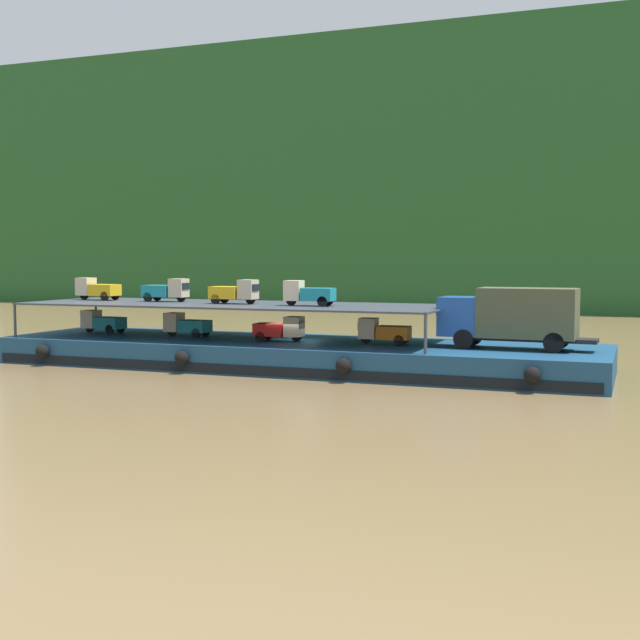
{
  "coord_description": "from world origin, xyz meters",
  "views": [
    {
      "loc": [
        17.95,
        -42.76,
        6.05
      ],
      "look_at": [
        1.53,
        0.0,
        2.7
      ],
      "focal_mm": 46.96,
      "sensor_mm": 36.0,
      "label": 1
    }
  ],
  "objects_px": {
    "mini_truck_lower_stern": "(102,322)",
    "mini_truck_lower_fore": "(384,331)",
    "mini_truck_lower_mid": "(280,329)",
    "mini_truck_lower_aft": "(186,325)",
    "covered_lorry": "(512,316)",
    "mini_truck_upper_bow": "(308,293)",
    "mini_truck_upper_stern": "(97,289)",
    "mini_truck_upper_fore": "(235,292)",
    "cargo_barge": "(294,354)",
    "mini_truck_upper_mid": "(166,290)"
  },
  "relations": [
    {
      "from": "mini_truck_upper_stern",
      "to": "cargo_barge",
      "type": "bearing_deg",
      "value": -3.4
    },
    {
      "from": "mini_truck_upper_stern",
      "to": "mini_truck_upper_mid",
      "type": "distance_m",
      "value": 5.07
    },
    {
      "from": "mini_truck_lower_mid",
      "to": "mini_truck_upper_mid",
      "type": "distance_m",
      "value": 8.24
    },
    {
      "from": "mini_truck_upper_stern",
      "to": "mini_truck_upper_fore",
      "type": "distance_m",
      "value": 10.07
    },
    {
      "from": "mini_truck_lower_mid",
      "to": "mini_truck_lower_aft",
      "type": "bearing_deg",
      "value": 175.07
    },
    {
      "from": "cargo_barge",
      "to": "mini_truck_upper_fore",
      "type": "height_order",
      "value": "mini_truck_upper_fore"
    },
    {
      "from": "mini_truck_lower_aft",
      "to": "mini_truck_lower_mid",
      "type": "relative_size",
      "value": 1.0
    },
    {
      "from": "mini_truck_upper_bow",
      "to": "mini_truck_lower_aft",
      "type": "bearing_deg",
      "value": 175.44
    },
    {
      "from": "cargo_barge",
      "to": "mini_truck_lower_stern",
      "type": "height_order",
      "value": "mini_truck_lower_stern"
    },
    {
      "from": "mini_truck_upper_fore",
      "to": "mini_truck_lower_aft",
      "type": "bearing_deg",
      "value": 177.0
    },
    {
      "from": "cargo_barge",
      "to": "mini_truck_upper_mid",
      "type": "xyz_separation_m",
      "value": [
        -8.57,
        0.66,
        3.44
      ]
    },
    {
      "from": "mini_truck_lower_stern",
      "to": "mini_truck_lower_fore",
      "type": "height_order",
      "value": "same"
    },
    {
      "from": "mini_truck_lower_aft",
      "to": "mini_truck_lower_fore",
      "type": "bearing_deg",
      "value": -0.05
    },
    {
      "from": "mini_truck_lower_fore",
      "to": "mini_truck_lower_stern",
      "type": "bearing_deg",
      "value": 178.83
    },
    {
      "from": "covered_lorry",
      "to": "mini_truck_lower_fore",
      "type": "bearing_deg",
      "value": 179.66
    },
    {
      "from": "mini_truck_lower_stern",
      "to": "mini_truck_upper_stern",
      "type": "relative_size",
      "value": 1.01
    },
    {
      "from": "mini_truck_upper_stern",
      "to": "mini_truck_upper_bow",
      "type": "bearing_deg",
      "value": -5.32
    },
    {
      "from": "cargo_barge",
      "to": "mini_truck_lower_mid",
      "type": "height_order",
      "value": "mini_truck_lower_mid"
    },
    {
      "from": "mini_truck_lower_fore",
      "to": "covered_lorry",
      "type": "bearing_deg",
      "value": -0.34
    },
    {
      "from": "mini_truck_lower_stern",
      "to": "mini_truck_upper_stern",
      "type": "height_order",
      "value": "mini_truck_upper_stern"
    },
    {
      "from": "mini_truck_lower_fore",
      "to": "mini_truck_lower_aft",
      "type": "bearing_deg",
      "value": 179.95
    },
    {
      "from": "covered_lorry",
      "to": "mini_truck_lower_stern",
      "type": "relative_size",
      "value": 2.85
    },
    {
      "from": "cargo_barge",
      "to": "mini_truck_upper_stern",
      "type": "xyz_separation_m",
      "value": [
        -13.64,
        0.81,
        3.44
      ]
    },
    {
      "from": "covered_lorry",
      "to": "mini_truck_upper_stern",
      "type": "relative_size",
      "value": 2.87
    },
    {
      "from": "covered_lorry",
      "to": "mini_truck_lower_mid",
      "type": "xyz_separation_m",
      "value": [
        -12.57,
        -0.49,
        -1.0
      ]
    },
    {
      "from": "mini_truck_lower_stern",
      "to": "mini_truck_lower_mid",
      "type": "height_order",
      "value": "same"
    },
    {
      "from": "cargo_barge",
      "to": "mini_truck_upper_bow",
      "type": "bearing_deg",
      "value": -27.58
    },
    {
      "from": "mini_truck_upper_bow",
      "to": "cargo_barge",
      "type": "bearing_deg",
      "value": 152.42
    },
    {
      "from": "mini_truck_lower_fore",
      "to": "mini_truck_upper_stern",
      "type": "relative_size",
      "value": 1.01
    },
    {
      "from": "mini_truck_lower_mid",
      "to": "cargo_barge",
      "type": "bearing_deg",
      "value": 35.11
    },
    {
      "from": "cargo_barge",
      "to": "mini_truck_lower_aft",
      "type": "xyz_separation_m",
      "value": [
        -6.89,
        0.07,
        1.44
      ]
    },
    {
      "from": "cargo_barge",
      "to": "mini_truck_lower_stern",
      "type": "xyz_separation_m",
      "value": [
        -13.03,
        0.43,
        1.44
      ]
    },
    {
      "from": "covered_lorry",
      "to": "mini_truck_lower_mid",
      "type": "height_order",
      "value": "covered_lorry"
    },
    {
      "from": "covered_lorry",
      "to": "mini_truck_upper_fore",
      "type": "distance_m",
      "value": 15.56
    },
    {
      "from": "covered_lorry",
      "to": "mini_truck_lower_fore",
      "type": "xyz_separation_m",
      "value": [
        -6.75,
        0.04,
        -1.0
      ]
    },
    {
      "from": "mini_truck_upper_mid",
      "to": "cargo_barge",
      "type": "bearing_deg",
      "value": -4.43
    },
    {
      "from": "mini_truck_lower_aft",
      "to": "mini_truck_lower_fore",
      "type": "distance_m",
      "value": 12.05
    },
    {
      "from": "mini_truck_upper_fore",
      "to": "mini_truck_upper_bow",
      "type": "xyz_separation_m",
      "value": [
        4.69,
        -0.46,
        0.0
      ]
    },
    {
      "from": "mini_truck_lower_mid",
      "to": "mini_truck_upper_fore",
      "type": "distance_m",
      "value": 3.59
    },
    {
      "from": "covered_lorry",
      "to": "mini_truck_lower_stern",
      "type": "bearing_deg",
      "value": 179.05
    },
    {
      "from": "mini_truck_lower_aft",
      "to": "mini_truck_upper_bow",
      "type": "height_order",
      "value": "mini_truck_upper_bow"
    },
    {
      "from": "mini_truck_lower_mid",
      "to": "mini_truck_upper_fore",
      "type": "xyz_separation_m",
      "value": [
        -2.96,
        0.37,
        2.0
      ]
    },
    {
      "from": "covered_lorry",
      "to": "mini_truck_lower_fore",
      "type": "distance_m",
      "value": 6.82
    },
    {
      "from": "mini_truck_lower_mid",
      "to": "mini_truck_upper_mid",
      "type": "relative_size",
      "value": 1.01
    },
    {
      "from": "mini_truck_lower_aft",
      "to": "mini_truck_upper_mid",
      "type": "distance_m",
      "value": 2.68
    },
    {
      "from": "mini_truck_lower_fore",
      "to": "mini_truck_upper_bow",
      "type": "height_order",
      "value": "mini_truck_upper_bow"
    },
    {
      "from": "cargo_barge",
      "to": "mini_truck_lower_fore",
      "type": "height_order",
      "value": "mini_truck_lower_fore"
    },
    {
      "from": "covered_lorry",
      "to": "cargo_barge",
      "type": "bearing_deg",
      "value": -179.89
    },
    {
      "from": "mini_truck_lower_mid",
      "to": "mini_truck_upper_bow",
      "type": "relative_size",
      "value": 0.99
    },
    {
      "from": "covered_lorry",
      "to": "mini_truck_lower_mid",
      "type": "relative_size",
      "value": 2.86
    }
  ]
}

